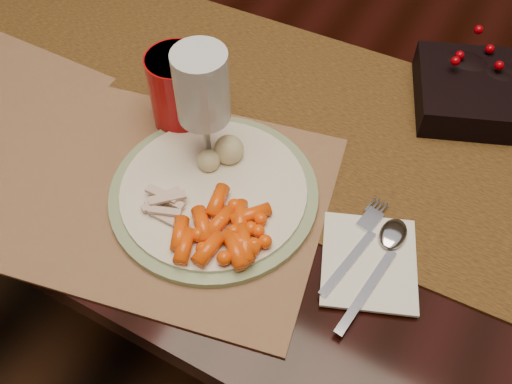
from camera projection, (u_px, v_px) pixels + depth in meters
The scene contains 13 objects.
floor at pixel (304, 295), 1.50m from camera, with size 5.00×5.00×0.00m, color black.
dining_table at pixel (316, 213), 1.20m from camera, with size 1.80×1.00×0.75m, color black.
table_runner at pixel (338, 131), 0.82m from camera, with size 1.84×0.38×0.00m, color #3F240A.
placemat_main at pixel (153, 192), 0.76m from camera, with size 0.46×0.33×0.00m, color brown.
dinner_plate at pixel (214, 192), 0.74m from camera, with size 0.27×0.27×0.02m, color silver.
baby_carrots at pixel (216, 229), 0.69m from camera, with size 0.12×0.10×0.02m, color #F54A07, non-canonical shape.
mashed_potatoes at pixel (228, 150), 0.75m from camera, with size 0.08×0.07×0.04m, color tan, non-canonical shape.
turkey_shreds at pixel (159, 204), 0.71m from camera, with size 0.07×0.06×0.02m, color beige, non-canonical shape.
napkin at pixel (369, 262), 0.69m from camera, with size 0.11×0.13×0.00m, color white.
fork at pixel (354, 251), 0.69m from camera, with size 0.02×0.14×0.00m, color silver, non-canonical shape.
spoon at pixel (375, 272), 0.67m from camera, with size 0.03×0.16×0.00m, color #BCBCBE, non-canonical shape.
red_cup at pixel (179, 91), 0.79m from camera, with size 0.08×0.08×0.11m, color #A5080A.
wine_glass at pixel (204, 113), 0.72m from camera, with size 0.07×0.07×0.19m, color silver, non-canonical shape.
Camera 1 is at (0.22, -0.66, 1.36)m, focal length 40.00 mm.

